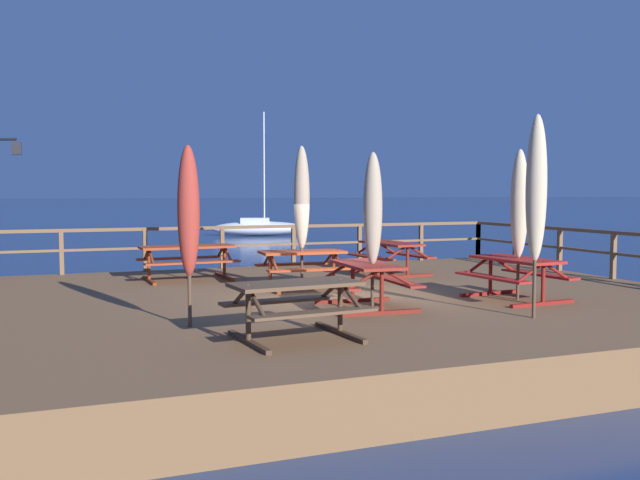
{
  "coord_description": "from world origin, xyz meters",
  "views": [
    {
      "loc": [
        -4.93,
        -12.0,
        2.74
      ],
      "look_at": [
        0.0,
        0.82,
        1.78
      ],
      "focal_mm": 38.55,
      "sensor_mm": 36.0,
      "label": 1
    }
  ],
  "objects_px": {
    "picnic_table_mid_right": "(302,261)",
    "patio_umbrella_short_back": "(519,204)",
    "picnic_table_mid_centre": "(367,276)",
    "patio_umbrella_tall_back_right": "(536,189)",
    "patio_umbrella_tall_mid_right": "(189,212)",
    "picnic_table_front_right": "(391,251)",
    "patio_umbrella_short_front": "(373,209)",
    "patio_umbrella_tall_mid_left": "(189,210)",
    "sailboat_distant": "(259,228)",
    "picnic_table_mid_left": "(516,270)",
    "patio_umbrella_tall_front": "(302,198)",
    "lamp_post_hooked": "(2,185)",
    "picnic_table_back_right": "(296,298)",
    "picnic_table_back_left": "(187,255)"
  },
  "relations": [
    {
      "from": "patio_umbrella_tall_mid_left",
      "to": "patio_umbrella_short_back",
      "type": "distance_m",
      "value": 7.16
    },
    {
      "from": "patio_umbrella_tall_front",
      "to": "patio_umbrella_tall_mid_right",
      "type": "xyz_separation_m",
      "value": [
        -2.86,
        -3.18,
        -0.16
      ]
    },
    {
      "from": "patio_umbrella_tall_mid_right",
      "to": "sailboat_distant",
      "type": "height_order",
      "value": "sailboat_distant"
    },
    {
      "from": "picnic_table_mid_centre",
      "to": "patio_umbrella_tall_mid_left",
      "type": "height_order",
      "value": "patio_umbrella_tall_mid_left"
    },
    {
      "from": "patio_umbrella_tall_mid_left",
      "to": "sailboat_distant",
      "type": "distance_m",
      "value": 27.83
    },
    {
      "from": "picnic_table_mid_right",
      "to": "picnic_table_back_right",
      "type": "distance_m",
      "value": 4.88
    },
    {
      "from": "patio_umbrella_tall_mid_right",
      "to": "patio_umbrella_short_front",
      "type": "relative_size",
      "value": 1.0
    },
    {
      "from": "picnic_table_mid_centre",
      "to": "patio_umbrella_tall_mid_right",
      "type": "relative_size",
      "value": 0.66
    },
    {
      "from": "picnic_table_back_right",
      "to": "picnic_table_mid_left",
      "type": "xyz_separation_m",
      "value": [
        4.83,
        1.74,
        0.0
      ]
    },
    {
      "from": "patio_umbrella_tall_mid_left",
      "to": "patio_umbrella_short_back",
      "type": "height_order",
      "value": "patio_umbrella_short_back"
    },
    {
      "from": "patio_umbrella_short_back",
      "to": "patio_umbrella_tall_back_right",
      "type": "xyz_separation_m",
      "value": [
        -0.91,
        -1.61,
        0.27
      ]
    },
    {
      "from": "picnic_table_mid_left",
      "to": "picnic_table_mid_centre",
      "type": "relative_size",
      "value": 1.07
    },
    {
      "from": "picnic_table_back_right",
      "to": "patio_umbrella_tall_back_right",
      "type": "bearing_deg",
      "value": 1.88
    },
    {
      "from": "picnic_table_mid_right",
      "to": "patio_umbrella_short_back",
      "type": "xyz_separation_m",
      "value": [
        3.17,
        -2.83,
        1.19
      ]
    },
    {
      "from": "picnic_table_mid_centre",
      "to": "patio_umbrella_short_front",
      "type": "bearing_deg",
      "value": -42.22
    },
    {
      "from": "picnic_table_front_right",
      "to": "picnic_table_mid_right",
      "type": "bearing_deg",
      "value": -151.85
    },
    {
      "from": "picnic_table_mid_right",
      "to": "patio_umbrella_tall_mid_left",
      "type": "height_order",
      "value": "patio_umbrella_tall_mid_left"
    },
    {
      "from": "sailboat_distant",
      "to": "picnic_table_mid_right",
      "type": "bearing_deg",
      "value": -104.25
    },
    {
      "from": "picnic_table_mid_centre",
      "to": "patio_umbrella_tall_back_right",
      "type": "xyz_separation_m",
      "value": [
        2.05,
        -1.77,
        1.46
      ]
    },
    {
      "from": "picnic_table_back_left",
      "to": "patio_umbrella_tall_mid_right",
      "type": "bearing_deg",
      "value": -99.75
    },
    {
      "from": "picnic_table_mid_left",
      "to": "patio_umbrella_short_front",
      "type": "distance_m",
      "value": 3.05
    },
    {
      "from": "patio_umbrella_tall_mid_right",
      "to": "patio_umbrella_short_back",
      "type": "height_order",
      "value": "patio_umbrella_short_back"
    },
    {
      "from": "picnic_table_mid_centre",
      "to": "patio_umbrella_tall_mid_left",
      "type": "distance_m",
      "value": 5.42
    },
    {
      "from": "patio_umbrella_tall_front",
      "to": "patio_umbrella_short_front",
      "type": "height_order",
      "value": "patio_umbrella_tall_front"
    },
    {
      "from": "patio_umbrella_tall_mid_right",
      "to": "lamp_post_hooked",
      "type": "bearing_deg",
      "value": 113.11
    },
    {
      "from": "patio_umbrella_tall_front",
      "to": "patio_umbrella_tall_mid_left",
      "type": "bearing_deg",
      "value": 129.58
    },
    {
      "from": "patio_umbrella_tall_front",
      "to": "lamp_post_hooked",
      "type": "bearing_deg",
      "value": 147.92
    },
    {
      "from": "picnic_table_mid_left",
      "to": "picnic_table_front_right",
      "type": "xyz_separation_m",
      "value": [
        -0.35,
        4.3,
        0.0
      ]
    },
    {
      "from": "picnic_table_front_right",
      "to": "patio_umbrella_short_front",
      "type": "bearing_deg",
      "value": -120.54
    },
    {
      "from": "patio_umbrella_short_front",
      "to": "lamp_post_hooked",
      "type": "distance_m",
      "value": 8.75
    },
    {
      "from": "picnic_table_mid_centre",
      "to": "patio_umbrella_short_back",
      "type": "xyz_separation_m",
      "value": [
        2.96,
        -0.16,
        1.19
      ]
    },
    {
      "from": "picnic_table_back_right",
      "to": "lamp_post_hooked",
      "type": "height_order",
      "value": "lamp_post_hooked"
    },
    {
      "from": "picnic_table_mid_centre",
      "to": "picnic_table_back_left",
      "type": "bearing_deg",
      "value": 113.95
    },
    {
      "from": "picnic_table_front_right",
      "to": "patio_umbrella_tall_front",
      "type": "xyz_separation_m",
      "value": [
        -2.79,
        -1.52,
        1.29
      ]
    },
    {
      "from": "picnic_table_front_right",
      "to": "patio_umbrella_tall_back_right",
      "type": "height_order",
      "value": "patio_umbrella_tall_back_right"
    },
    {
      "from": "picnic_table_mid_centre",
      "to": "patio_umbrella_short_front",
      "type": "relative_size",
      "value": 0.66
    },
    {
      "from": "picnic_table_mid_right",
      "to": "patio_umbrella_short_back",
      "type": "relative_size",
      "value": 0.65
    },
    {
      "from": "picnic_table_back_left",
      "to": "patio_umbrella_short_back",
      "type": "height_order",
      "value": "patio_umbrella_short_back"
    },
    {
      "from": "patio_umbrella_tall_mid_right",
      "to": "patio_umbrella_short_front",
      "type": "distance_m",
      "value": 3.2
    },
    {
      "from": "sailboat_distant",
      "to": "picnic_table_mid_centre",
      "type": "bearing_deg",
      "value": -102.72
    },
    {
      "from": "picnic_table_mid_right",
      "to": "picnic_table_back_left",
      "type": "relative_size",
      "value": 0.84
    },
    {
      "from": "picnic_table_mid_left",
      "to": "picnic_table_mid_centre",
      "type": "bearing_deg",
      "value": 177.0
    },
    {
      "from": "picnic_table_mid_right",
      "to": "picnic_table_mid_left",
      "type": "height_order",
      "value": "same"
    },
    {
      "from": "picnic_table_mid_left",
      "to": "patio_umbrella_tall_mid_right",
      "type": "height_order",
      "value": "patio_umbrella_tall_mid_right"
    },
    {
      "from": "picnic_table_mid_right",
      "to": "picnic_table_front_right",
      "type": "height_order",
      "value": "same"
    },
    {
      "from": "picnic_table_back_left",
      "to": "sailboat_distant",
      "type": "height_order",
      "value": "sailboat_distant"
    },
    {
      "from": "patio_umbrella_short_back",
      "to": "patio_umbrella_tall_back_right",
      "type": "bearing_deg",
      "value": -119.55
    },
    {
      "from": "picnic_table_mid_right",
      "to": "sailboat_distant",
      "type": "distance_m",
      "value": 29.37
    },
    {
      "from": "picnic_table_back_right",
      "to": "patio_umbrella_tall_mid_left",
      "type": "distance_m",
      "value": 6.87
    },
    {
      "from": "patio_umbrella_tall_front",
      "to": "sailboat_distant",
      "type": "xyz_separation_m",
      "value": [
        7.25,
        28.49,
        -2.11
      ]
    }
  ]
}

